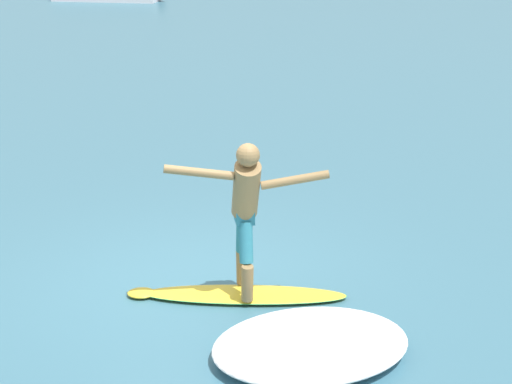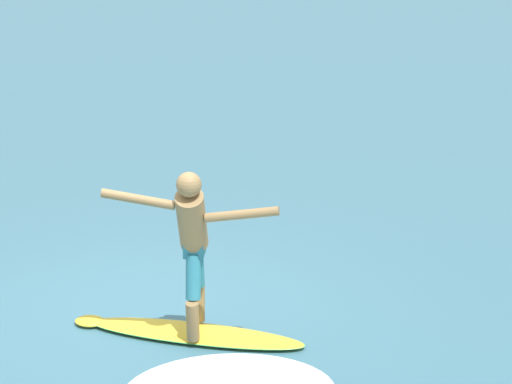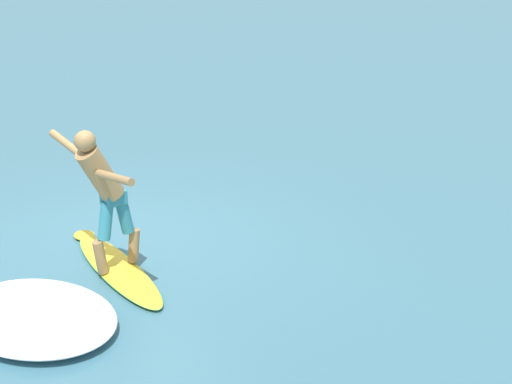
{
  "view_description": "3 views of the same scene",
  "coord_description": "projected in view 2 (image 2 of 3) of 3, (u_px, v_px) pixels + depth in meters",
  "views": [
    {
      "loc": [
        1.38,
        -8.96,
        4.19
      ],
      "look_at": [
        0.71,
        1.51,
        0.61
      ],
      "focal_mm": 60.0,
      "sensor_mm": 36.0,
      "label": 1
    },
    {
      "loc": [
        4.41,
        -10.86,
        5.48
      ],
      "look_at": [
        0.82,
        1.4,
        0.98
      ],
      "focal_mm": 85.0,
      "sensor_mm": 36.0,
      "label": 2
    },
    {
      "loc": [
        9.54,
        -3.46,
        4.79
      ],
      "look_at": [
        0.73,
        1.53,
        0.68
      ],
      "focal_mm": 60.0,
      "sensor_mm": 36.0,
      "label": 3
    }
  ],
  "objects": [
    {
      "name": "surfboard",
      "position": [
        192.0,
        333.0,
        12.31
      ],
      "size": [
        2.46,
        0.57,
        0.21
      ],
      "color": "yellow",
      "rests_on": "ground"
    },
    {
      "name": "surfer",
      "position": [
        192.0,
        236.0,
        11.8
      ],
      "size": [
        1.7,
        0.81,
        1.8
      ],
      "color": "#967548",
      "rests_on": "surfboard"
    },
    {
      "name": "ground_plane",
      "position": [
        145.0,
        314.0,
        12.82
      ],
      "size": [
        200.0,
        200.0,
        0.0
      ],
      "primitive_type": "plane",
      "color": "teal"
    }
  ]
}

